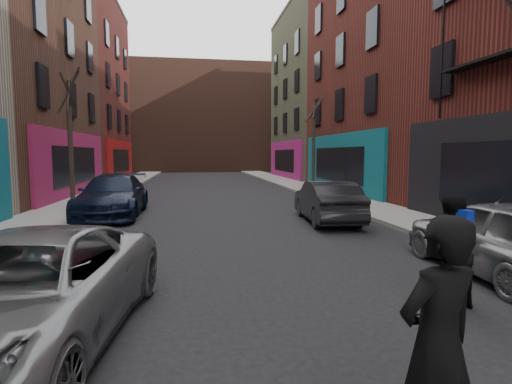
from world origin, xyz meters
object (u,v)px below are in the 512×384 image
object	(u,v)px
parked_left_far	(23,293)
tree_right_far	(314,134)
parked_right_far	(503,237)
pedestrian	(449,252)
parked_left_end	(113,196)
tree_left_far	(70,129)
skateboarder	(438,345)
parked_right_end	(327,201)

from	to	relation	value
parked_left_far	tree_right_far	bearing A→B (deg)	70.26
tree_right_far	parked_right_far	world-z (taller)	tree_right_far
tree_right_far	pedestrian	world-z (taller)	tree_right_far
tree_right_far	parked_left_end	xyz separation A→B (m)	(-10.34, -8.28, -2.76)
tree_left_far	pedestrian	distance (m)	15.45
parked_left_far	parked_left_end	xyz separation A→B (m)	(-0.94, 10.53, 0.08)
tree_right_far	parked_left_far	size ratio (longest dim) A/B	1.37
parked_left_end	tree_left_far	bearing A→B (deg)	132.22
skateboarder	parked_left_far	bearing A→B (deg)	-49.03
tree_right_far	parked_left_far	distance (m)	21.22
parked_left_far	parked_left_end	world-z (taller)	parked_left_end
tree_right_far	pedestrian	size ratio (longest dim) A/B	3.94
skateboarder	parked_right_far	bearing A→B (deg)	-148.92
parked_right_far	parked_right_end	world-z (taller)	parked_right_far
parked_left_far	parked_right_far	size ratio (longest dim) A/B	1.11
parked_left_far	pedestrian	size ratio (longest dim) A/B	2.88
tree_left_far	parked_right_end	xyz separation A→B (m)	(9.55, -4.78, -2.67)
parked_left_far	pedestrian	world-z (taller)	pedestrian
parked_left_far	skateboarder	size ratio (longest dim) A/B	2.72
skateboarder	parked_left_end	bearing A→B (deg)	-84.81
tree_right_far	parked_right_end	distance (m)	11.50
parked_right_end	tree_right_far	bearing A→B (deg)	-100.43
parked_right_far	pedestrian	size ratio (longest dim) A/B	2.59
parked_right_far	skateboarder	bearing A→B (deg)	47.69
parked_left_far	parked_right_far	world-z (taller)	parked_right_far
parked_right_end	skateboarder	distance (m)	10.98
pedestrian	parked_right_end	bearing A→B (deg)	-110.94
tree_left_far	parked_left_end	xyz separation A→B (m)	(2.06, -2.28, -2.61)
parked_left_end	parked_right_far	bearing A→B (deg)	-45.42
parked_right_far	tree_right_far	bearing A→B (deg)	-92.91
parked_left_end	tree_right_far	bearing A→B (deg)	38.83
tree_left_far	parked_left_far	size ratio (longest dim) A/B	1.31
parked_right_end	tree_left_far	bearing A→B (deg)	-22.20
pedestrian	skateboarder	bearing A→B (deg)	38.49
pedestrian	parked_left_far	bearing A→B (deg)	-11.69
tree_left_far	parked_right_end	size ratio (longest dim) A/B	1.50
parked_right_end	skateboarder	size ratio (longest dim) A/B	2.37
parked_left_far	parked_right_far	xyz separation A→B (m)	(7.80, 1.62, 0.07)
parked_right_far	skateboarder	distance (m)	5.88
parked_left_far	parked_right_end	size ratio (longest dim) A/B	1.15
parked_left_end	pedestrian	bearing A→B (deg)	-56.30
tree_right_far	skateboarder	world-z (taller)	tree_right_far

